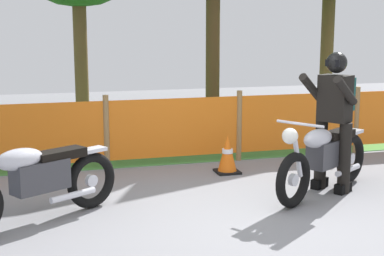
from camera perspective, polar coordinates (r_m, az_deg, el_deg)
name	(u,v)px	position (r m, az deg, el deg)	size (l,w,h in m)	color
ground	(238,226)	(5.89, 4.60, -9.80)	(24.00, 24.00, 0.02)	gray
grass_verge	(142,132)	(10.80, -5.02, -0.39)	(24.00, 5.20, 0.01)	#4C8C3D
barrier_fence	(175,128)	(8.20, -1.73, 0.00)	(9.91, 0.08, 1.05)	#997547
motorcycle_lead	(35,180)	(6.00, -15.43, -5.06)	(1.76, 1.13, 0.94)	black
motorcycle_trailing	(324,157)	(6.96, 13.09, -2.82)	(1.75, 1.17, 0.95)	black
rider_trailing	(335,114)	(7.06, 14.09, 1.39)	(0.79, 0.72, 1.69)	black
traffic_cone	(227,154)	(7.81, 3.57, -2.63)	(0.32, 0.32, 0.53)	black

